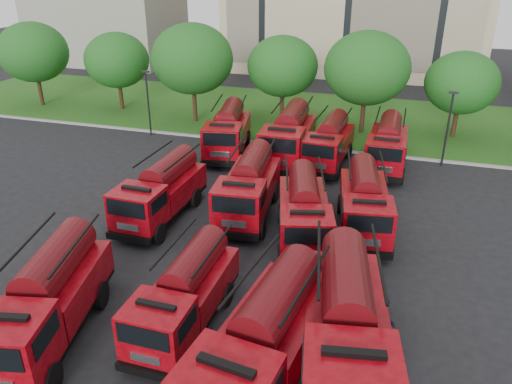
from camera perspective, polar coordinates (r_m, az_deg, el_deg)
ground at (r=22.97m, az=-9.68°, el=-9.38°), size 140.00×140.00×0.00m
lawn at (r=45.49m, az=4.78°, el=8.80°), size 70.00×16.00×0.12m
curb at (r=37.99m, az=2.11°, el=5.51°), size 70.00×0.30×0.14m
side_building at (r=72.59m, az=-16.61°, el=18.08°), size 18.00×12.00×10.00m
tree_0 at (r=51.49m, az=-24.12°, el=14.38°), size 6.30×6.30×7.70m
tree_1 at (r=47.67m, az=-15.62°, el=14.30°), size 5.71×5.71×6.98m
tree_2 at (r=42.49m, az=-7.30°, el=14.86°), size 6.72×6.72×8.22m
tree_3 at (r=42.71m, az=3.06°, el=14.15°), size 5.88×5.88×7.19m
tree_4 at (r=40.05m, az=12.57°, el=13.64°), size 6.55×6.55×8.01m
tree_5 at (r=41.27m, az=22.46°, el=11.45°), size 5.46×5.46×6.68m
lamp_post_0 at (r=40.14m, az=-12.25°, el=10.28°), size 0.60×0.25×5.11m
lamp_post_1 at (r=35.46m, az=21.11°, el=7.17°), size 0.60×0.25×5.11m
fire_truck_0 at (r=19.99m, az=-22.85°, el=-11.27°), size 4.04×7.69×3.33m
fire_truck_1 at (r=19.32m, az=-8.11°, el=-11.41°), size 2.41×6.41×2.90m
fire_truck_2 at (r=16.69m, az=0.90°, el=-16.73°), size 3.61×7.95×3.49m
fire_truck_3 at (r=17.40m, az=10.24°, el=-14.87°), size 4.09×8.32×3.63m
fire_truck_4 at (r=27.13m, az=-10.80°, el=0.13°), size 2.71×7.02×3.17m
fire_truck_5 at (r=27.05m, az=-0.84°, el=0.66°), size 3.23×7.42×3.28m
fire_truck_6 at (r=24.65m, az=5.51°, el=-2.23°), size 4.02×7.28×3.15m
fire_truck_7 at (r=26.07m, az=12.30°, el=-1.13°), size 3.38×7.15×3.13m
fire_truck_8 at (r=35.87m, az=-3.23°, el=7.00°), size 3.88×7.67×3.33m
fire_truck_9 at (r=34.48m, az=3.79°, el=6.43°), size 3.18×7.99×3.58m
fire_truck_10 at (r=34.14m, az=8.33°, el=5.61°), size 2.79×6.98×3.13m
fire_truck_11 at (r=34.41m, az=14.77°, el=5.25°), size 2.62×7.03×3.19m
firefighter_3 at (r=20.00m, az=13.43°, el=-15.84°), size 1.31×0.71×1.98m
firefighter_4 at (r=25.88m, az=-13.94°, el=-5.50°), size 1.06×0.89×1.84m
firefighter_5 at (r=24.59m, az=12.51°, el=-7.11°), size 1.76×1.38×1.75m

